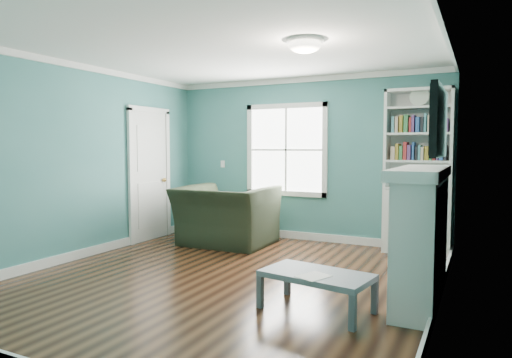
% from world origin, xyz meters
% --- Properties ---
extents(floor, '(5.00, 5.00, 0.00)m').
position_xyz_m(floor, '(0.00, 0.00, 0.00)').
color(floor, black).
rests_on(floor, ground).
extents(room_walls, '(5.00, 5.00, 5.00)m').
position_xyz_m(room_walls, '(0.00, 0.00, 1.58)').
color(room_walls, '#367674').
rests_on(room_walls, ground).
extents(trim, '(4.50, 5.00, 2.60)m').
position_xyz_m(trim, '(0.00, 0.00, 1.24)').
color(trim, white).
rests_on(trim, ground).
extents(window, '(1.40, 0.06, 1.50)m').
position_xyz_m(window, '(-0.30, 2.49, 1.45)').
color(window, white).
rests_on(window, room_walls).
extents(bookshelf, '(0.90, 0.35, 2.31)m').
position_xyz_m(bookshelf, '(1.77, 2.30, 0.92)').
color(bookshelf, silver).
rests_on(bookshelf, ground).
extents(fireplace, '(0.44, 1.58, 1.30)m').
position_xyz_m(fireplace, '(2.08, 0.20, 0.64)').
color(fireplace, black).
rests_on(fireplace, ground).
extents(tv, '(0.06, 1.10, 0.65)m').
position_xyz_m(tv, '(2.20, 0.20, 1.72)').
color(tv, black).
rests_on(tv, fireplace).
extents(door, '(0.12, 0.98, 2.17)m').
position_xyz_m(door, '(-2.22, 1.40, 1.07)').
color(door, silver).
rests_on(door, ground).
extents(ceiling_fixture, '(0.38, 0.38, 0.15)m').
position_xyz_m(ceiling_fixture, '(0.90, 0.10, 2.55)').
color(ceiling_fixture, white).
rests_on(ceiling_fixture, room_walls).
extents(light_switch, '(0.08, 0.01, 0.12)m').
position_xyz_m(light_switch, '(-1.50, 2.48, 1.20)').
color(light_switch, white).
rests_on(light_switch, room_walls).
extents(recliner, '(1.39, 0.92, 1.20)m').
position_xyz_m(recliner, '(-0.92, 1.60, 0.60)').
color(recliner, black).
rests_on(recliner, ground).
extents(coffee_table, '(1.05, 0.69, 0.35)m').
position_xyz_m(coffee_table, '(1.25, -0.49, 0.31)').
color(coffee_table, '#4C545B').
rests_on(coffee_table, ground).
extents(paper_sheet, '(0.31, 0.34, 0.00)m').
position_xyz_m(paper_sheet, '(1.27, -0.63, 0.36)').
color(paper_sheet, white).
rests_on(paper_sheet, coffee_table).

